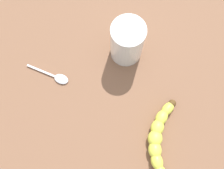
# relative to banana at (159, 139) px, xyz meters

# --- Properties ---
(wooden_tabletop) EXTENTS (1.20, 1.20, 0.03)m
(wooden_tabletop) POSITION_rel_banana_xyz_m (-0.15, 0.03, -0.03)
(wooden_tabletop) COLOR brown
(wooden_tabletop) RESTS_ON ground
(banana) EXTENTS (0.09, 0.18, 0.03)m
(banana) POSITION_rel_banana_xyz_m (0.00, 0.00, 0.00)
(banana) COLOR #DBE247
(banana) RESTS_ON wooden_tabletop
(smoothie_glass) EXTENTS (0.08, 0.08, 0.12)m
(smoothie_glass) POSITION_rel_banana_xyz_m (-0.17, 0.15, 0.04)
(smoothie_glass) COLOR silver
(smoothie_glass) RESTS_ON wooden_tabletop
(teaspoon) EXTENTS (0.11, 0.03, 0.01)m
(teaspoon) POSITION_rel_banana_xyz_m (-0.28, 0.01, -0.01)
(teaspoon) COLOR silver
(teaspoon) RESTS_ON wooden_tabletop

